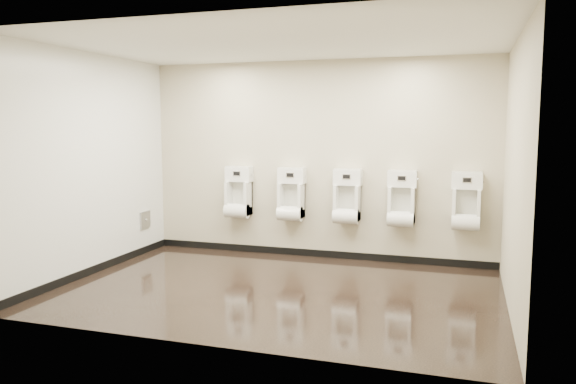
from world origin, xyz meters
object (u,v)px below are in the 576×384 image
object	(u,v)px
urinal_0	(238,196)
access_panel	(145,220)
urinal_2	(347,201)
urinal_3	(402,203)
urinal_1	(291,198)
urinal_4	(466,205)

from	to	relation	value
urinal_0	access_panel	bearing A→B (deg)	-162.47
urinal_2	urinal_3	bearing A→B (deg)	0.00
access_panel	urinal_2	bearing A→B (deg)	8.06
access_panel	urinal_0	xyz separation A→B (m)	(1.32, 0.42, 0.36)
urinal_0	urinal_3	distance (m)	2.38
urinal_3	urinal_1	bearing A→B (deg)	180.00
access_panel	urinal_1	xyz separation A→B (m)	(2.14, 0.42, 0.36)
access_panel	urinal_3	world-z (taller)	urinal_3
access_panel	urinal_0	distance (m)	1.43
urinal_0	urinal_2	distance (m)	1.63
urinal_2	urinal_1	bearing A→B (deg)	180.00
urinal_3	access_panel	bearing A→B (deg)	-173.55
urinal_1	urinal_2	bearing A→B (deg)	0.00
urinal_4	urinal_0	bearing A→B (deg)	180.00
access_panel	urinal_3	size ratio (longest dim) A/B	0.34
urinal_4	urinal_1	bearing A→B (deg)	180.00
urinal_1	urinal_4	bearing A→B (deg)	0.00
access_panel	urinal_0	size ratio (longest dim) A/B	0.34
urinal_0	urinal_1	distance (m)	0.82
urinal_0	urinal_4	bearing A→B (deg)	0.00
access_panel	urinal_1	world-z (taller)	urinal_1
urinal_2	urinal_4	distance (m)	1.58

